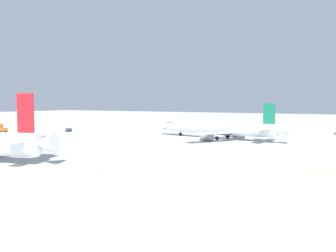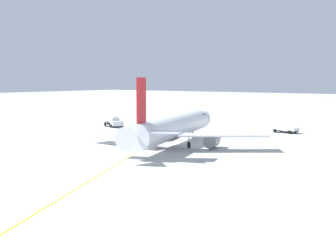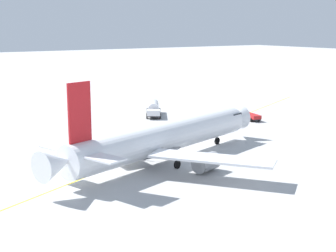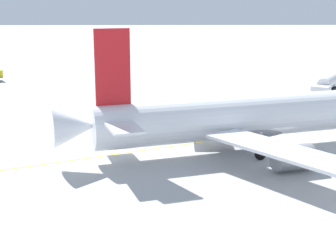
{
  "view_description": "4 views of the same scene",
  "coord_description": "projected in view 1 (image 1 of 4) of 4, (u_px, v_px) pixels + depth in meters",
  "views": [
    {
      "loc": [
        -65.9,
        31.57,
        10.69
      ],
      "look_at": [
        -29.47,
        -30.25,
        5.53
      ],
      "focal_mm": 34.56,
      "sensor_mm": 36.0,
      "label": 1
    },
    {
      "loc": [
        -70.02,
        -48.29,
        12.16
      ],
      "look_at": [
        1.43,
        4.43,
        3.08
      ],
      "focal_mm": 49.82,
      "sensor_mm": 36.0,
      "label": 2
    },
    {
      "loc": [
        -38.12,
        -54.62,
        18.44
      ],
      "look_at": [
        -0.61,
        2.27,
        4.53
      ],
      "focal_mm": 52.76,
      "sensor_mm": 36.0,
      "label": 3
    },
    {
      "loc": [
        -12.47,
        -47.95,
        14.42
      ],
      "look_at": [
        -11.71,
        -11.16,
        5.31
      ],
      "focal_mm": 53.01,
      "sensor_mm": 36.0,
      "label": 4
    }
  ],
  "objects": [
    {
      "name": "baggage_truck_truck_extra",
      "position": [
        69.0,
        129.0,
        121.03
      ],
      "size": [
        3.94,
        4.04,
        1.22
      ],
      "rotation": [
        0.0,
        0.0,
        2.32
      ],
      "color": "#232326",
      "rests_on": "ground_plane"
    },
    {
      "name": "airliner_secondary",
      "position": [
        219.0,
        129.0,
        95.65
      ],
      "size": [
        41.93,
        32.47,
        10.58
      ],
      "rotation": [
        0.0,
        0.0,
        -0.14
      ],
      "color": "silver",
      "rests_on": "ground_plane"
    }
  ]
}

